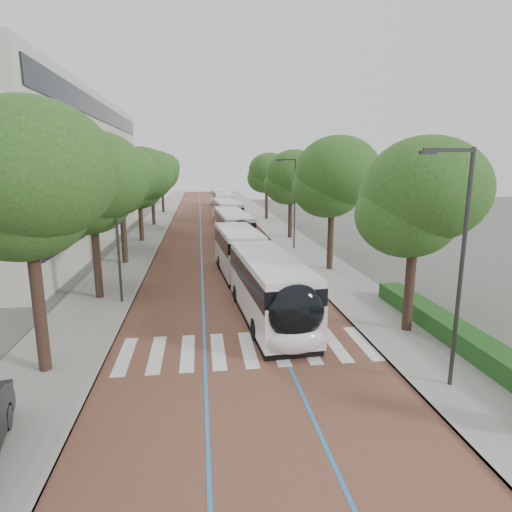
# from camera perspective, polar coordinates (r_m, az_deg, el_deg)

# --- Properties ---
(ground) EXTENTS (160.00, 160.00, 0.00)m
(ground) POSITION_cam_1_polar(r_m,az_deg,el_deg) (17.41, -1.37, -13.75)
(ground) COLOR #51544C
(ground) RESTS_ON ground
(road) EXTENTS (11.00, 140.00, 0.02)m
(road) POSITION_cam_1_polar(r_m,az_deg,el_deg) (56.12, -5.77, 4.24)
(road) COLOR brown
(road) RESTS_ON ground
(sidewalk_left) EXTENTS (4.00, 140.00, 0.12)m
(sidewalk_left) POSITION_cam_1_polar(r_m,az_deg,el_deg) (56.40, -13.43, 4.06)
(sidewalk_left) COLOR gray
(sidewalk_left) RESTS_ON ground
(sidewalk_right) EXTENTS (4.00, 140.00, 0.12)m
(sidewalk_right) POSITION_cam_1_polar(r_m,az_deg,el_deg) (56.83, 1.83, 4.45)
(sidewalk_right) COLOR gray
(sidewalk_right) RESTS_ON ground
(kerb_left) EXTENTS (0.20, 140.00, 0.14)m
(kerb_left) POSITION_cam_1_polar(r_m,az_deg,el_deg) (56.23, -11.50, 4.13)
(kerb_left) COLOR gray
(kerb_left) RESTS_ON ground
(kerb_right) EXTENTS (0.20, 140.00, 0.14)m
(kerb_right) POSITION_cam_1_polar(r_m,az_deg,el_deg) (56.56, -0.08, 4.41)
(kerb_right) COLOR gray
(kerb_right) RESTS_ON ground
(zebra_crossing) EXTENTS (10.55, 3.60, 0.01)m
(zebra_crossing) POSITION_cam_1_polar(r_m,az_deg,el_deg) (18.32, -1.08, -12.29)
(zebra_crossing) COLOR silver
(zebra_crossing) RESTS_ON ground
(lane_line_left) EXTENTS (0.12, 126.00, 0.01)m
(lane_line_left) POSITION_cam_1_polar(r_m,az_deg,el_deg) (56.10, -7.41, 4.21)
(lane_line_left) COLOR #2575BD
(lane_line_left) RESTS_ON road
(lane_line_right) EXTENTS (0.12, 126.00, 0.01)m
(lane_line_right) POSITION_cam_1_polar(r_m,az_deg,el_deg) (56.19, -4.14, 4.30)
(lane_line_right) COLOR #2575BD
(lane_line_right) RESTS_ON road
(office_building) EXTENTS (18.11, 40.00, 14.00)m
(office_building) POSITION_cam_1_polar(r_m,az_deg,el_deg) (47.10, -30.23, 9.75)
(office_building) COLOR #A7A69B
(office_building) RESTS_ON ground
(hedge) EXTENTS (1.20, 14.00, 0.80)m
(hedge) POSITION_cam_1_polar(r_m,az_deg,el_deg) (20.20, 25.64, -9.63)
(hedge) COLOR #184116
(hedge) RESTS_ON sidewalk_right
(streetlight_near) EXTENTS (1.82, 0.20, 8.00)m
(streetlight_near) POSITION_cam_1_polar(r_m,az_deg,el_deg) (15.31, 25.34, 0.51)
(streetlight_near) COLOR #2C2D2F
(streetlight_near) RESTS_ON sidewalk_right
(streetlight_far) EXTENTS (1.82, 0.20, 8.00)m
(streetlight_far) POSITION_cam_1_polar(r_m,az_deg,el_deg) (38.58, 4.93, 7.91)
(streetlight_far) COLOR #2C2D2F
(streetlight_far) RESTS_ON sidewalk_right
(lamp_post_left) EXTENTS (0.14, 0.14, 8.00)m
(lamp_post_left) POSITION_cam_1_polar(r_m,az_deg,el_deg) (24.25, -18.04, 3.27)
(lamp_post_left) COLOR #2C2D2F
(lamp_post_left) RESTS_ON sidewalk_left
(trees_left) EXTENTS (6.35, 60.48, 9.22)m
(trees_left) POSITION_cam_1_polar(r_m,az_deg,el_deg) (41.13, -15.92, 9.83)
(trees_left) COLOR black
(trees_left) RESTS_ON ground
(trees_right) EXTENTS (5.93, 47.50, 9.01)m
(trees_right) POSITION_cam_1_polar(r_m,az_deg,el_deg) (39.26, 6.37, 9.97)
(trees_right) COLOR black
(trees_right) RESTS_ON ground
(lead_bus) EXTENTS (3.74, 18.52, 3.20)m
(lead_bus) POSITION_cam_1_polar(r_m,az_deg,el_deg) (24.64, -0.25, -1.91)
(lead_bus) COLOR black
(lead_bus) RESTS_ON ground
(bus_queued_0) EXTENTS (3.11, 12.50, 3.20)m
(bus_queued_0) POSITION_cam_1_polar(r_m,az_deg,el_deg) (40.74, -3.07, 3.64)
(bus_queued_0) COLOR silver
(bus_queued_0) RESTS_ON ground
(bus_queued_1) EXTENTS (3.20, 12.52, 3.20)m
(bus_queued_1) POSITION_cam_1_polar(r_m,az_deg,el_deg) (53.39, -3.85, 5.62)
(bus_queued_1) COLOR silver
(bus_queued_1) RESTS_ON ground
(bus_queued_2) EXTENTS (3.01, 12.49, 3.20)m
(bus_queued_2) POSITION_cam_1_polar(r_m,az_deg,el_deg) (66.32, -4.30, 6.87)
(bus_queued_2) COLOR silver
(bus_queued_2) RESTS_ON ground
(bus_queued_3) EXTENTS (2.96, 12.48, 3.20)m
(bus_queued_3) POSITION_cam_1_polar(r_m,az_deg,el_deg) (79.09, -4.90, 7.69)
(bus_queued_3) COLOR silver
(bus_queued_3) RESTS_ON ground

